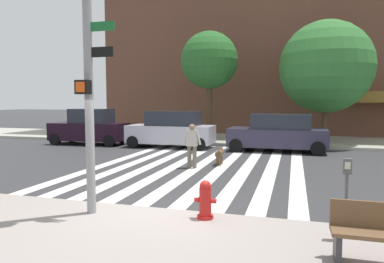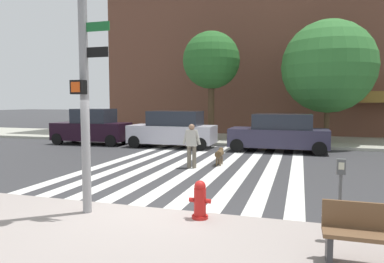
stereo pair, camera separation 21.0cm
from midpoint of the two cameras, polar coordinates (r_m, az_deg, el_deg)
ground_plane at (r=13.72m, az=2.99°, el=-5.51°), size 160.00×160.00×0.00m
sidewalk_near at (r=5.98m, az=-17.31°, el=-18.94°), size 60.00×5.00×0.15m
sidewalk_far at (r=22.59m, az=8.27°, el=-1.28°), size 80.00×6.00×0.15m
crosswalk_stripes at (r=13.84m, az=0.98°, el=-5.40°), size 7.65×11.61×0.01m
traffic_light_pole at (r=7.59m, az=-17.38°, el=12.62°), size 0.74×0.46×5.80m
fire_hydrant at (r=7.14m, az=1.30°, el=-10.96°), size 0.44×0.32×0.76m
parking_meter_curbside at (r=6.56m, az=22.75°, el=-8.19°), size 0.14×0.11×1.36m
parked_car_near_curb at (r=21.28m, az=-16.37°, el=0.59°), size 4.40×2.05×2.05m
parked_car_behind_first at (r=19.07m, az=-3.62°, el=0.29°), size 4.62×1.96×1.96m
parked_car_third_in_line at (r=17.97m, az=13.35°, el=-0.25°), size 4.76×2.06×1.86m
street_tree_nearest at (r=22.03m, az=2.52°, el=11.29°), size 3.49×3.49×6.57m
street_tree_middle at (r=21.51m, az=20.49°, el=9.71°), size 5.16×5.16×6.84m
pedestrian_dog_walker at (r=13.12m, az=-0.46°, el=-1.90°), size 0.71×0.26×1.64m
dog_on_leash at (r=13.87m, az=4.04°, el=-3.56°), size 0.29×0.99×0.65m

